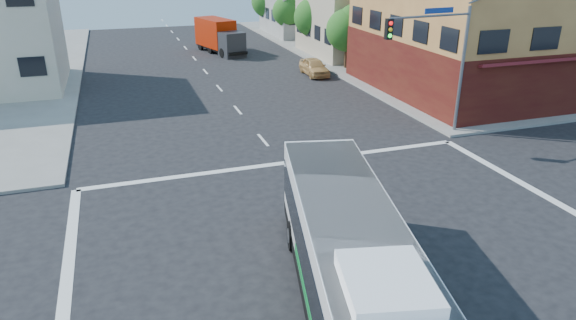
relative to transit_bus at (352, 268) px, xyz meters
name	(u,v)px	position (x,y,z in m)	size (l,w,h in m)	color
ground	(372,269)	(1.76, 2.02, -1.75)	(120.00, 120.00, 0.00)	black
sidewalk_ne	(507,42)	(36.76, 37.02, -1.67)	(50.00, 50.00, 0.15)	gray
corner_building_ne	(509,7)	(21.74, 20.50, 4.14)	(18.10, 15.44, 14.00)	#D6964D
building_east_near	(370,7)	(18.74, 36.00, 2.76)	(12.06, 10.06, 9.00)	tan
signal_mast_ne	(440,47)	(10.84, 12.64, 3.23)	(7.91, 1.13, 8.07)	slate
street_tree_a	(349,27)	(13.66, 29.95, 1.84)	(3.60, 3.60, 5.53)	#3A2715
street_tree_b	(314,15)	(13.66, 37.95, 2.00)	(3.80, 3.80, 5.79)	#3A2715
street_tree_c	(288,9)	(13.66, 45.95, 1.71)	(3.40, 3.40, 5.29)	#3A2715
transit_bus	(352,268)	(0.00, 0.00, 0.00)	(5.20, 12.35, 3.58)	black
box_truck	(219,37)	(4.70, 41.06, -0.16)	(3.97, 7.59, 3.28)	#27272C
parked_car	(314,67)	(10.14, 28.78, -1.05)	(1.65, 4.09, 1.39)	tan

